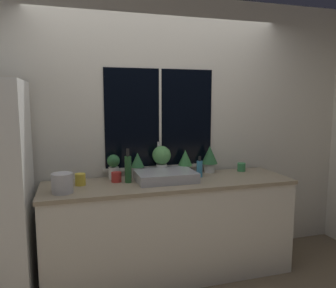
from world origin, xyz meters
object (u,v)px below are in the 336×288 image
(potted_plant_center, at_px, (162,158))
(soap_bottle, at_px, (200,168))
(potted_plant_left, at_px, (138,164))
(mug_blue, at_px, (65,180))
(potted_plant_far_left, at_px, (114,165))
(potted_plant_right, at_px, (185,160))
(kettle, at_px, (62,182))
(mug_yellow, at_px, (80,179))
(potted_plant_far_right, at_px, (210,157))
(mug_red, at_px, (116,177))
(sink, at_px, (165,176))
(bottle_tall, at_px, (128,169))
(mug_green, at_px, (241,167))

(potted_plant_center, xyz_separation_m, soap_bottle, (0.34, -0.17, -0.10))
(potted_plant_left, distance_m, soap_bottle, 0.61)
(potted_plant_center, distance_m, mug_blue, 0.94)
(potted_plant_far_left, relative_size, potted_plant_right, 0.95)
(potted_plant_far_left, relative_size, kettle, 1.29)
(mug_yellow, xyz_separation_m, kettle, (-0.15, -0.21, 0.04))
(potted_plant_center, relative_size, mug_yellow, 2.87)
(potted_plant_far_right, height_order, mug_red, potted_plant_far_right)
(sink, xyz_separation_m, potted_plant_far_right, (0.54, 0.20, 0.11))
(sink, relative_size, potted_plant_left, 2.25)
(potted_plant_right, height_order, bottle_tall, bottle_tall)
(potted_plant_left, relative_size, mug_red, 2.59)
(potted_plant_right, distance_m, soap_bottle, 0.20)
(potted_plant_center, xyz_separation_m, bottle_tall, (-0.37, -0.19, -0.05))
(potted_plant_center, relative_size, potted_plant_far_right, 1.08)
(potted_plant_far_left, xyz_separation_m, mug_red, (0.01, -0.13, -0.08))
(potted_plant_right, height_order, kettle, potted_plant_right)
(potted_plant_far_right, relative_size, soap_bottle, 1.35)
(potted_plant_right, height_order, mug_blue, potted_plant_right)
(sink, bearing_deg, potted_plant_left, 137.17)
(sink, distance_m, mug_red, 0.45)
(potted_plant_left, xyz_separation_m, bottle_tall, (-0.13, -0.19, 0.00))
(potted_plant_center, relative_size, soap_bottle, 1.46)
(potted_plant_left, relative_size, soap_bottle, 1.19)
(soap_bottle, relative_size, mug_red, 2.18)
(potted_plant_far_right, height_order, mug_yellow, potted_plant_far_right)
(potted_plant_left, xyz_separation_m, soap_bottle, (0.58, -0.17, -0.04))
(mug_yellow, bearing_deg, mug_green, 3.81)
(kettle, bearing_deg, sink, 10.35)
(mug_green, bearing_deg, potted_plant_left, 177.43)
(potted_plant_far_left, xyz_separation_m, mug_blue, (-0.44, -0.07, -0.09))
(potted_plant_left, bearing_deg, mug_yellow, -163.75)
(potted_plant_far_right, bearing_deg, mug_green, -8.16)
(potted_plant_left, distance_m, mug_red, 0.27)
(potted_plant_center, xyz_separation_m, mug_red, (-0.47, -0.13, -0.14))
(potted_plant_center, height_order, kettle, potted_plant_center)
(potted_plant_far_left, height_order, kettle, potted_plant_far_left)
(potted_plant_center, bearing_deg, bottle_tall, -152.99)
(potted_plant_center, height_order, mug_blue, potted_plant_center)
(soap_bottle, distance_m, kettle, 1.29)
(sink, height_order, kettle, sink)
(potted_plant_left, relative_size, mug_green, 2.76)
(potted_plant_center, xyz_separation_m, mug_blue, (-0.92, -0.07, -0.14))
(potted_plant_far_right, height_order, bottle_tall, bottle_tall)
(soap_bottle, xyz_separation_m, mug_red, (-0.81, 0.04, -0.04))
(sink, relative_size, potted_plant_far_right, 1.98)
(potted_plant_left, distance_m, mug_green, 1.11)
(mug_red, bearing_deg, potted_plant_left, 30.21)
(potted_plant_left, bearing_deg, kettle, -151.85)
(mug_red, height_order, mug_blue, mug_red)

